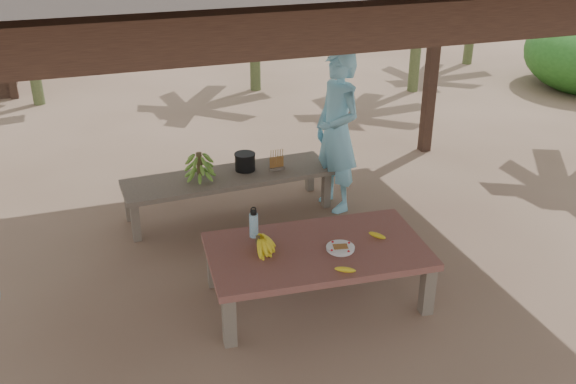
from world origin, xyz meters
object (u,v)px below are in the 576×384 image
object	(u,v)px
plate	(340,248)
water_flask	(254,224)
work_table	(317,255)
cooking_pot	(245,162)
ripe_banana_bunch	(258,243)
woman	(337,132)
bench	(229,180)

from	to	relation	value
plate	water_flask	xyz separation A→B (m)	(-0.61, 0.45, 0.10)
work_table	cooking_pot	world-z (taller)	cooking_pot
work_table	plate	bearing A→B (deg)	-25.49
ripe_banana_bunch	plate	bearing A→B (deg)	-15.80
plate	woman	distance (m)	1.83
bench	woman	distance (m)	1.25
water_flask	bench	bearing A→B (deg)	85.15
plate	bench	bearing A→B (deg)	104.71
work_table	bench	size ratio (longest dim) A/B	0.84
woman	water_flask	bearing A→B (deg)	-56.66
ripe_banana_bunch	bench	bearing A→B (deg)	84.59
ripe_banana_bunch	water_flask	bearing A→B (deg)	81.53
plate	water_flask	distance (m)	0.76
bench	cooking_pot	world-z (taller)	cooking_pot
water_flask	cooking_pot	size ratio (longest dim) A/B	1.33
work_table	ripe_banana_bunch	bearing A→B (deg)	173.62
work_table	bench	bearing A→B (deg)	104.44
woman	plate	bearing A→B (deg)	-32.18
work_table	cooking_pot	size ratio (longest dim) A/B	8.73
work_table	woman	xyz separation A→B (m)	(0.82, 1.58, 0.43)
woman	work_table	bearing A→B (deg)	-38.29
ripe_banana_bunch	woman	distance (m)	2.00
plate	water_flask	world-z (taller)	water_flask
work_table	water_flask	bearing A→B (deg)	145.82
cooking_pot	plate	bearing A→B (deg)	-81.58
cooking_pot	bench	bearing A→B (deg)	-160.11
bench	plate	distance (m)	1.93
ripe_banana_bunch	cooking_pot	world-z (taller)	ripe_banana_bunch
work_table	ripe_banana_bunch	world-z (taller)	ripe_banana_bunch
bench	ripe_banana_bunch	size ratio (longest dim) A/B	8.18
ripe_banana_bunch	plate	distance (m)	0.68
work_table	woman	bearing A→B (deg)	66.73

